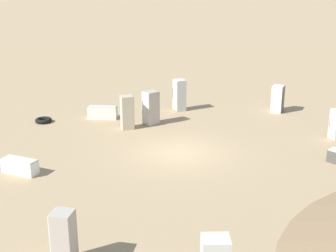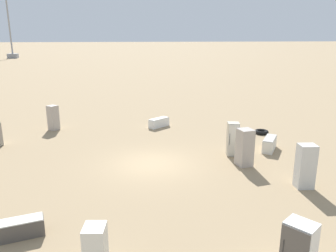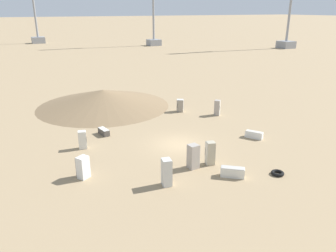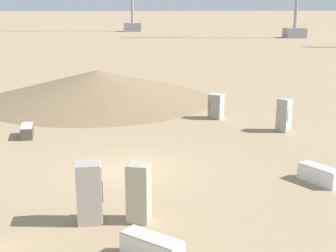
{
  "view_description": "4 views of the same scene",
  "coord_description": "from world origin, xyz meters",
  "views": [
    {
      "loc": [
        -11.58,
        -16.96,
        8.06
      ],
      "look_at": [
        -0.15,
        0.74,
        1.14
      ],
      "focal_mm": 50.0,
      "sensor_mm": 36.0,
      "label": 1
    },
    {
      "loc": [
        15.36,
        -2.51,
        6.2
      ],
      "look_at": [
        0.08,
        0.82,
        1.97
      ],
      "focal_mm": 35.0,
      "sensor_mm": 36.0,
      "label": 2
    },
    {
      "loc": [
        12.45,
        23.52,
        11.28
      ],
      "look_at": [
        1.03,
        -0.02,
        1.87
      ],
      "focal_mm": 35.0,
      "sensor_mm": 36.0,
      "label": 3
    },
    {
      "loc": [
        -0.55,
        17.61,
        6.39
      ],
      "look_at": [
        -1.44,
        0.47,
        1.93
      ],
      "focal_mm": 50.0,
      "sensor_mm": 36.0,
      "label": 4
    }
  ],
  "objects": [
    {
      "name": "discarded_fridge_6",
      "position": [
        7.77,
        -2.78,
        0.78
      ],
      "size": [
        0.75,
        0.68,
        1.57
      ],
      "rotation": [
        0.0,
        0.0,
        1.36
      ],
      "color": "silver",
      "rests_on": "ground_plane"
    },
    {
      "name": "power_pylon_2",
      "position": [
        -30.73,
        -75.94,
        9.94
      ],
      "size": [
        11.19,
        3.84,
        31.97
      ],
      "color": "gray",
      "rests_on": "ground_plane"
    },
    {
      "name": "discarded_fridge_1",
      "position": [
        5.3,
        -5.16,
        0.3
      ],
      "size": [
        0.81,
        1.51,
        0.6
      ],
      "rotation": [
        0.0,
        0.0,
        0.18
      ],
      "color": "#4C4742",
      "rests_on": "ground_plane"
    },
    {
      "name": "scrap_tire",
      "position": [
        -3.82,
        8.06,
        0.12
      ],
      "size": [
        0.94,
        0.94,
        0.24
      ],
      "color": "black",
      "rests_on": "ground_plane"
    },
    {
      "name": "dirt_mound",
      "position": [
        2.69,
        -14.68,
        1.01
      ],
      "size": [
        15.94,
        15.94,
        2.03
      ],
      "color": "#7F6647",
      "rests_on": "ground_plane"
    },
    {
      "name": "ground_plane",
      "position": [
        0.0,
        0.0,
        0.0
      ],
      "size": [
        1000.0,
        1000.0,
        0.0
      ],
      "primitive_type": "plane",
      "color": "#9E8460"
    },
    {
      "name": "discarded_fridge_0",
      "position": [
        -4.68,
        -8.6,
        0.72
      ],
      "size": [
        0.99,
        0.97,
        1.43
      ],
      "rotation": [
        0.0,
        0.0,
        5.74
      ],
      "color": "silver",
      "rests_on": "ground_plane"
    },
    {
      "name": "discarded_fridge_7",
      "position": [
        -0.69,
        6.9,
        0.36
      ],
      "size": [
        1.67,
        1.47,
        0.73
      ],
      "rotation": [
        0.0,
        0.0,
        0.91
      ],
      "color": "silver",
      "rests_on": "ground_plane"
    },
    {
      "name": "power_pylon_1",
      "position": [
        -63.52,
        -51.74,
        10.87
      ],
      "size": [
        12.23,
        4.19,
        34.95
      ],
      "color": "gray",
      "rests_on": "ground_plane"
    },
    {
      "name": "discarded_fridge_9",
      "position": [
        4.01,
        5.9,
        0.96
      ],
      "size": [
        0.73,
        0.8,
        1.92
      ],
      "rotation": [
        0.0,
        0.0,
        1.4
      ],
      "color": "silver",
      "rests_on": "ground_plane"
    },
    {
      "name": "discarded_fridge_2",
      "position": [
        -0.35,
        4.49,
        0.91
      ],
      "size": [
        0.8,
        0.75,
        1.83
      ],
      "rotation": [
        0.0,
        0.0,
        4.44
      ],
      "color": "#B2A88E",
      "rests_on": "ground_plane"
    },
    {
      "name": "discarded_fridge_8",
      "position": [
        1.13,
        4.49,
        0.94
      ],
      "size": [
        0.83,
        0.75,
        1.88
      ],
      "rotation": [
        0.0,
        0.0,
        1.68
      ],
      "color": "#A89E93",
      "rests_on": "ground_plane"
    },
    {
      "name": "discarded_fridge_3",
      "position": [
        8.84,
        2.41,
        0.81
      ],
      "size": [
        0.99,
        0.96,
        1.61
      ],
      "rotation": [
        0.0,
        0.0,
        3.72
      ],
      "color": "white",
      "rests_on": "ground_plane"
    },
    {
      "name": "discarded_fridge_5",
      "position": [
        -7.77,
        -5.58,
        0.86
      ],
      "size": [
        0.84,
        0.84,
        1.72
      ],
      "rotation": [
        0.0,
        0.0,
        0.79
      ],
      "color": "#A89E93",
      "rests_on": "ground_plane"
    },
    {
      "name": "discarded_fridge_4",
      "position": [
        -6.97,
        1.69,
        0.32
      ],
      "size": [
        1.34,
        1.62,
        0.64
      ],
      "rotation": [
        0.0,
        0.0,
        0.59
      ],
      "color": "white",
      "rests_on": "ground_plane"
    },
    {
      "name": "power_pylon_3",
      "position": [
        2.06,
        -100.14,
        10.8
      ],
      "size": [
        12.16,
        4.17,
        34.74
      ],
      "color": "gray",
      "rests_on": "ground_plane"
    }
  ]
}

